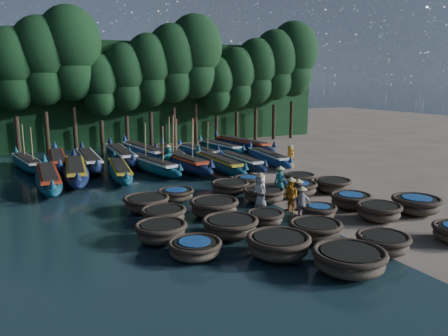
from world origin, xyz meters
name	(u,v)px	position (x,y,z in m)	size (l,w,h in m)	color
ground	(259,197)	(0.00, 0.00, 0.00)	(120.00, 120.00, 0.00)	gray
foliage_wall	(139,94)	(0.00, 23.50, 5.00)	(40.00, 3.00, 10.00)	black
coracle_2	(349,260)	(-2.25, -9.62, 0.47)	(2.73, 2.73, 0.82)	brown
coracle_3	(383,243)	(0.02, -8.93, 0.43)	(2.44, 2.44, 0.76)	brown
coracle_5	(195,248)	(-6.42, -6.13, 0.38)	(2.31, 2.31, 0.65)	brown
coracle_6	(278,245)	(-3.66, -7.46, 0.48)	(2.83, 2.83, 0.85)	brown
coracle_7	(315,230)	(-1.34, -6.65, 0.44)	(2.18, 2.18, 0.77)	brown
coracle_8	(379,211)	(2.87, -5.97, 0.45)	(2.08, 2.08, 0.79)	brown
coracle_9	(416,204)	(5.30, -5.99, 0.48)	(2.36, 2.36, 0.83)	brown
coracle_10	(161,231)	(-7.01, -4.05, 0.45)	(2.43, 2.43, 0.79)	brown
coracle_11	(230,226)	(-4.24, -4.74, 0.45)	(2.56, 2.56, 0.79)	brown
coracle_12	(265,218)	(-2.19, -4.19, 0.36)	(1.73, 1.73, 0.63)	brown
coracle_13	(319,212)	(0.48, -4.60, 0.39)	(1.94, 1.94, 0.67)	brown
coracle_14	(351,200)	(3.13, -3.82, 0.42)	(2.29, 2.29, 0.73)	brown
coracle_15	(164,215)	(-6.21, -2.02, 0.44)	(2.07, 2.07, 0.76)	brown
coracle_16	(214,207)	(-3.70, -2.04, 0.48)	(2.48, 2.48, 0.85)	brown
coracle_17	(264,194)	(-0.25, -0.93, 0.43)	(2.26, 2.26, 0.75)	brown
coracle_18	(297,188)	(2.13, -0.61, 0.44)	(2.30, 2.30, 0.76)	brown
coracle_19	(333,185)	(4.44, -0.90, 0.44)	(2.22, 2.22, 0.77)	brown
coracle_20	(146,203)	(-6.33, 0.26, 0.43)	(2.29, 2.29, 0.76)	brown
coracle_21	(176,194)	(-4.37, 1.34, 0.38)	(2.00, 2.00, 0.65)	brown
coracle_22	(230,187)	(-1.08, 1.36, 0.42)	(2.59, 2.59, 0.73)	brown
coracle_23	(248,181)	(0.70, 2.40, 0.36)	(2.12, 2.12, 0.63)	brown
coracle_24	(299,179)	(3.54, 1.12, 0.45)	(2.28, 2.28, 0.78)	brown
long_boat_1	(49,179)	(-10.19, 7.58, 0.57)	(1.75, 8.51, 1.50)	#0D434F
long_boat_2	(76,171)	(-8.41, 8.95, 0.60)	(2.54, 8.91, 1.58)	#10183D
long_boat_3	(120,171)	(-5.75, 8.11, 0.52)	(2.27, 7.65, 1.36)	#0D434F
long_boat_4	(152,165)	(-3.28, 8.98, 0.54)	(2.68, 7.92, 3.41)	#0D434F
long_boat_5	(180,162)	(-1.20, 8.94, 0.61)	(2.52, 9.06, 3.87)	#10183D
long_boat_6	(219,164)	(1.12, 7.31, 0.55)	(1.60, 8.26, 1.45)	#0D434F
long_boat_7	(239,161)	(2.95, 7.69, 0.50)	(1.37, 7.51, 1.32)	#10183D
long_boat_8	(268,158)	(5.68, 8.00, 0.51)	(2.28, 7.59, 1.35)	navy
long_boat_9	(27,163)	(-11.06, 13.83, 0.51)	(2.59, 7.51, 3.23)	#0D434F
long_boat_10	(58,160)	(-9.02, 13.74, 0.57)	(1.97, 8.43, 1.49)	navy
long_boat_11	(89,160)	(-6.97, 12.59, 0.59)	(1.88, 8.81, 1.55)	#10183D
long_boat_12	(121,155)	(-4.38, 13.70, 0.61)	(1.90, 9.12, 1.61)	#10183D
long_boat_13	(144,152)	(-2.29, 14.28, 0.62)	(2.61, 9.16, 1.62)	navy
long_boat_14	(172,154)	(-0.47, 12.83, 0.55)	(2.46, 8.08, 3.46)	navy
long_boat_15	(199,152)	(1.98, 12.95, 0.49)	(2.06, 7.23, 3.09)	navy
long_boat_16	(220,147)	(4.60, 14.30, 0.51)	(2.05, 7.60, 1.34)	#0D434F
long_boat_17	(243,145)	(6.84, 14.22, 0.61)	(2.84, 9.05, 1.61)	#10183D
fisherman_0	(260,190)	(-0.91, -1.64, 0.91)	(0.68, 0.92, 1.91)	beige
fisherman_1	(280,182)	(0.78, -0.88, 0.98)	(0.72, 0.77, 1.98)	#1A6B71
fisherman_2	(291,195)	(-0.07, -3.09, 0.90)	(0.74, 0.90, 1.90)	orange
fisherman_3	(298,195)	(0.47, -2.95, 0.81)	(0.59, 1.00, 1.73)	black
fisherman_4	(301,202)	(-0.25, -4.21, 0.83)	(0.95, 0.78, 1.71)	beige
fisherman_5	(168,158)	(-2.03, 9.18, 0.93)	(1.70, 1.33, 2.01)	#1A6B71
fisherman_6	(290,156)	(6.52, 6.31, 0.87)	(0.56, 0.82, 1.81)	orange
tree_2	(11,68)	(-11.40, 20.00, 7.32)	(4.51, 4.51, 10.63)	black
tree_3	(41,60)	(-9.10, 20.00, 8.00)	(4.92, 4.92, 11.60)	black
tree_4	(70,52)	(-6.80, 20.00, 8.67)	(5.34, 5.34, 12.58)	black
tree_5	(99,85)	(-4.50, 20.00, 5.97)	(3.68, 3.68, 8.68)	black
tree_6	(125,77)	(-2.20, 20.00, 6.65)	(4.09, 4.09, 9.65)	black
tree_7	(149,70)	(0.10, 20.00, 7.32)	(4.51, 4.51, 10.63)	black
tree_8	(172,62)	(2.40, 20.00, 8.00)	(4.92, 4.92, 11.60)	black
tree_9	(195,56)	(4.70, 20.00, 8.67)	(5.34, 5.34, 12.58)	black
tree_10	(216,84)	(7.00, 20.00, 5.97)	(3.68, 3.68, 8.68)	black
tree_11	(237,77)	(9.30, 20.00, 6.65)	(4.09, 4.09, 9.65)	black
tree_12	(256,71)	(11.60, 20.00, 7.32)	(4.51, 4.51, 10.63)	black
tree_13	(275,64)	(13.90, 20.00, 8.00)	(4.92, 4.92, 11.60)	black
tree_14	(293,58)	(16.20, 20.00, 8.67)	(5.34, 5.34, 12.58)	black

